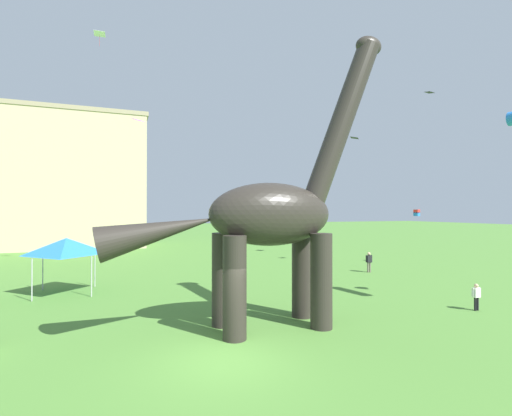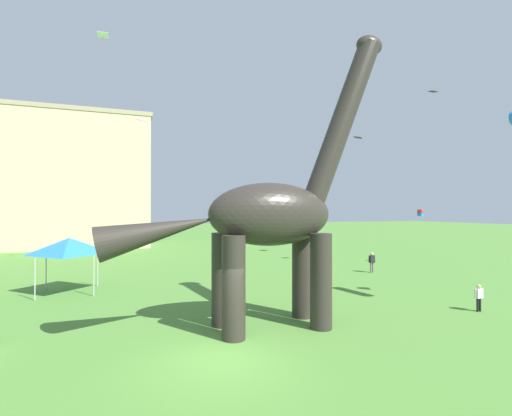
{
  "view_description": "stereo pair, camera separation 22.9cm",
  "coord_description": "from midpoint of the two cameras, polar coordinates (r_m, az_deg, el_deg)",
  "views": [
    {
      "loc": [
        -2.94,
        -10.57,
        4.47
      ],
      "look_at": [
        2.37,
        3.63,
        4.59
      ],
      "focal_mm": 25.54,
      "sensor_mm": 36.0,
      "label": 1
    },
    {
      "loc": [
        -2.73,
        -10.65,
        4.47
      ],
      "look_at": [
        2.37,
        3.63,
        4.59
      ],
      "focal_mm": 25.54,
      "sensor_mm": 36.0,
      "label": 2
    }
  ],
  "objects": [
    {
      "name": "ground_plane",
      "position": [
        11.86,
        -5.58,
        -22.62
      ],
      "size": [
        240.0,
        240.0,
        0.0
      ],
      "primitive_type": "plane",
      "color": "#4C7F33"
    },
    {
      "name": "kite_mid_right",
      "position": [
        31.25,
        25.32,
        16.05
      ],
      "size": [
        0.74,
        0.62,
        0.1
      ],
      "color": "black"
    },
    {
      "name": "festival_canopy_tent",
      "position": [
        22.44,
        -27.84,
        -5.34
      ],
      "size": [
        3.15,
        3.15,
        3.0
      ],
      "color": "#B2B2B7",
      "rests_on": "ground_plane"
    },
    {
      "name": "person_far_spectator",
      "position": [
        19.41,
        30.94,
        -11.52
      ],
      "size": [
        0.45,
        0.2,
        1.21
      ],
      "rotation": [
        0.0,
        0.0,
        5.56
      ],
      "color": "black",
      "rests_on": "ground_plane"
    },
    {
      "name": "kite_near_high",
      "position": [
        33.21,
        23.69,
        -0.69
      ],
      "size": [
        0.47,
        0.47,
        0.54
      ],
      "color": "red"
    },
    {
      "name": "kite_far_right",
      "position": [
        31.69,
        -23.51,
        23.73
      ],
      "size": [
        0.8,
        0.6,
        0.99
      ],
      "color": "white"
    },
    {
      "name": "kite_high_left",
      "position": [
        36.63,
        14.98,
        10.56
      ],
      "size": [
        1.17,
        1.18,
        0.16
      ],
      "color": "black"
    },
    {
      "name": "dinosaur_sculpture",
      "position": [
        14.03,
        1.74,
        -0.99
      ],
      "size": [
        11.49,
        2.43,
        12.01
      ],
      "rotation": [
        0.0,
        0.0,
        -0.03
      ],
      "color": "#2D2823",
      "rests_on": "ground_plane"
    },
    {
      "name": "person_photographer",
      "position": [
        27.99,
        17.04,
        -7.82
      ],
      "size": [
        0.55,
        0.24,
        1.46
      ],
      "rotation": [
        0.0,
        0.0,
        1.43
      ],
      "color": "#6B6056",
      "rests_on": "ground_plane"
    },
    {
      "name": "kite_apex",
      "position": [
        33.85,
        -18.13,
        12.94
      ],
      "size": [
        1.34,
        1.26,
        0.32
      ],
      "color": "pink"
    },
    {
      "name": "background_building_block",
      "position": [
        50.3,
        -29.13,
        3.86
      ],
      "size": [
        21.23,
        8.3,
        16.43
      ],
      "color": "#CCB78E",
      "rests_on": "ground_plane"
    }
  ]
}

